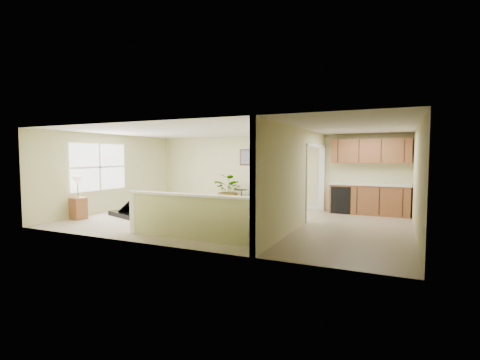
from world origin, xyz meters
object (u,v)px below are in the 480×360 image
at_px(loveseat, 264,199).
at_px(accent_table, 242,196).
at_px(palm_plant, 229,191).
at_px(lamp_stand, 78,201).
at_px(piano_bench, 178,210).
at_px(small_plant, 288,206).
at_px(piano, 138,198).

distance_m(loveseat, accent_table, 0.80).
bearing_deg(palm_plant, lamp_stand, -125.00).
height_order(piano_bench, small_plant, piano_bench).
xyz_separation_m(piano_bench, small_plant, (2.59, 2.31, -0.04)).
distance_m(piano_bench, accent_table, 2.89).
xyz_separation_m(piano, lamp_stand, (-1.01, -1.30, 0.00)).
height_order(piano, piano_bench, piano).
xyz_separation_m(palm_plant, small_plant, (2.30, -0.44, -0.37)).
distance_m(accent_table, small_plant, 1.91).
height_order(piano_bench, loveseat, loveseat).
bearing_deg(loveseat, lamp_stand, -134.27).
bearing_deg(piano_bench, accent_table, 74.82).
bearing_deg(loveseat, piano_bench, -117.69).
xyz_separation_m(small_plant, lamp_stand, (-5.11, -3.57, 0.31)).
distance_m(piano, lamp_stand, 1.65).
bearing_deg(piano, piano_bench, 16.63).
distance_m(piano, piano_bench, 1.52).
bearing_deg(lamp_stand, palm_plant, 55.00).
relative_size(small_plant, lamp_stand, 0.39).
height_order(piano, lamp_stand, piano).
distance_m(accent_table, lamp_stand, 5.20).
bearing_deg(accent_table, piano_bench, -105.18).
bearing_deg(piano, lamp_stand, -109.67).
xyz_separation_m(piano_bench, palm_plant, (0.29, 2.75, 0.33)).
relative_size(piano, lamp_stand, 1.47).
height_order(accent_table, lamp_stand, lamp_stand).
height_order(loveseat, small_plant, loveseat).
relative_size(loveseat, accent_table, 2.13).
relative_size(piano, accent_table, 2.86).
bearing_deg(piano_bench, small_plant, 41.67).
bearing_deg(lamp_stand, piano, 52.05).
height_order(accent_table, small_plant, accent_table).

